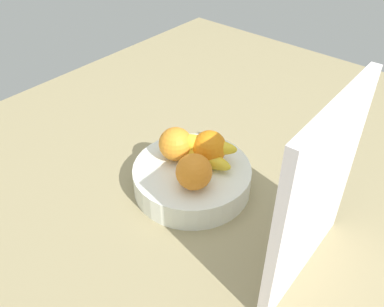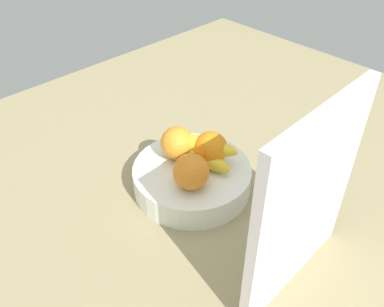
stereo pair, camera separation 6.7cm
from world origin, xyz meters
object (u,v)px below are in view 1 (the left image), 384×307
object	(u,v)px
fruit_bowl	(192,178)
banana_bunch	(198,150)
orange_front_right	(209,147)
orange_front_left	(194,172)
orange_center	(176,144)
cutting_board	(315,198)

from	to	relation	value
fruit_bowl	banana_bunch	distance (cm)	6.68
orange_front_right	banana_bunch	bearing A→B (deg)	-51.75
fruit_bowl	orange_front_left	xyz separation A→B (cm)	(4.18, 4.07, 6.73)
orange_center	banana_bunch	size ratio (longest dim) A/B	0.43
orange_front_left	orange_center	distance (cm)	10.36
banana_bunch	fruit_bowl	bearing A→B (deg)	12.88
orange_front_left	orange_center	world-z (taller)	same
banana_bunch	orange_center	bearing A→B (deg)	-62.82
orange_front_left	orange_center	size ratio (longest dim) A/B	1.00
cutting_board	orange_center	bearing A→B (deg)	-99.19
orange_center	cutting_board	size ratio (longest dim) A/B	0.21
fruit_bowl	cutting_board	world-z (taller)	cutting_board
fruit_bowl	cutting_board	size ratio (longest dim) A/B	0.73
orange_center	cutting_board	world-z (taller)	cutting_board
banana_bunch	cutting_board	xyz separation A→B (cm)	(6.80, 29.96, 9.04)
orange_center	cutting_board	xyz separation A→B (cm)	(4.47, 34.50, 8.34)
orange_front_right	cutting_board	xyz separation A→B (cm)	(8.34, 28.01, 8.34)
orange_front_right	banana_bunch	xyz separation A→B (cm)	(1.54, -1.95, -0.70)
orange_front_left	orange_front_right	distance (cm)	8.97
fruit_bowl	cutting_board	bearing A→B (deg)	82.25
orange_front_right	cutting_board	size ratio (longest dim) A/B	0.21
orange_front_right	orange_center	world-z (taller)	same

